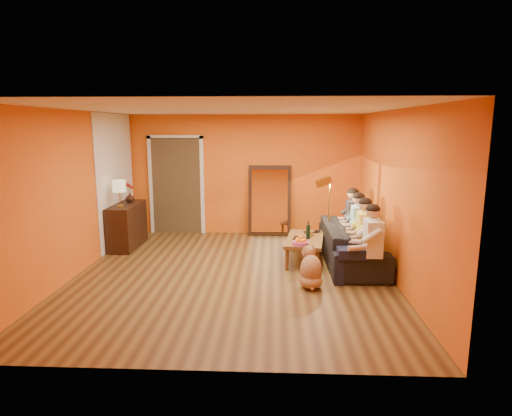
{
  "coord_description": "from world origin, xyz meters",
  "views": [
    {
      "loc": [
        0.67,
        -6.52,
        2.35
      ],
      "look_at": [
        0.35,
        0.5,
        1.0
      ],
      "focal_mm": 30.0,
      "sensor_mm": 36.0,
      "label": 1
    }
  ],
  "objects_px": {
    "person_far_left": "(372,244)",
    "person_mid_left": "(365,235)",
    "tumbler": "(311,233)",
    "vase": "(130,197)",
    "person_far_right": "(353,220)",
    "laptop": "(313,232)",
    "floor_lamp": "(329,218)",
    "mirror_frame": "(270,200)",
    "person_mid_right": "(358,227)",
    "sideboard": "(127,225)",
    "wine_bottle": "(308,230)",
    "dog": "(311,267)",
    "table_lamp": "(120,194)",
    "sofa": "(351,244)",
    "coffee_table": "(305,249)"
  },
  "relations": [
    {
      "from": "sofa",
      "to": "tumbler",
      "type": "bearing_deg",
      "value": 76.1
    },
    {
      "from": "vase",
      "to": "floor_lamp",
      "type": "bearing_deg",
      "value": -11.14
    },
    {
      "from": "floor_lamp",
      "to": "tumbler",
      "type": "relative_size",
      "value": 13.3
    },
    {
      "from": "person_mid_left",
      "to": "vase",
      "type": "distance_m",
      "value": 4.64
    },
    {
      "from": "coffee_table",
      "to": "laptop",
      "type": "height_order",
      "value": "laptop"
    },
    {
      "from": "person_mid_right",
      "to": "sofa",
      "type": "bearing_deg",
      "value": -142.43
    },
    {
      "from": "sideboard",
      "to": "person_far_left",
      "type": "height_order",
      "value": "person_far_left"
    },
    {
      "from": "person_mid_right",
      "to": "person_far_right",
      "type": "xyz_separation_m",
      "value": [
        0.0,
        0.55,
        0.0
      ]
    },
    {
      "from": "table_lamp",
      "to": "wine_bottle",
      "type": "bearing_deg",
      "value": -8.56
    },
    {
      "from": "table_lamp",
      "to": "person_mid_right",
      "type": "relative_size",
      "value": 0.42
    },
    {
      "from": "coffee_table",
      "to": "person_mid_left",
      "type": "xyz_separation_m",
      "value": [
        0.93,
        -0.5,
        0.4
      ]
    },
    {
      "from": "person_mid_left",
      "to": "vase",
      "type": "xyz_separation_m",
      "value": [
        -4.37,
        1.52,
        0.33
      ]
    },
    {
      "from": "person_mid_left",
      "to": "person_far_left",
      "type": "bearing_deg",
      "value": -90.0
    },
    {
      "from": "sofa",
      "to": "dog",
      "type": "distance_m",
      "value": 1.43
    },
    {
      "from": "sideboard",
      "to": "dog",
      "type": "distance_m",
      "value": 3.99
    },
    {
      "from": "wine_bottle",
      "to": "floor_lamp",
      "type": "bearing_deg",
      "value": 38.14
    },
    {
      "from": "person_far_left",
      "to": "person_mid_left",
      "type": "relative_size",
      "value": 1.0
    },
    {
      "from": "vase",
      "to": "laptop",
      "type": "bearing_deg",
      "value": -10.57
    },
    {
      "from": "sideboard",
      "to": "person_far_left",
      "type": "bearing_deg",
      "value": -22.65
    },
    {
      "from": "person_far_right",
      "to": "laptop",
      "type": "height_order",
      "value": "person_far_right"
    },
    {
      "from": "dog",
      "to": "person_far_left",
      "type": "xyz_separation_m",
      "value": [
        0.92,
        0.19,
        0.3
      ]
    },
    {
      "from": "person_mid_left",
      "to": "dog",
      "type": "bearing_deg",
      "value": -141.27
    },
    {
      "from": "tumbler",
      "to": "vase",
      "type": "distance_m",
      "value": 3.7
    },
    {
      "from": "floor_lamp",
      "to": "person_far_right",
      "type": "height_order",
      "value": "floor_lamp"
    },
    {
      "from": "person_far_left",
      "to": "tumbler",
      "type": "distance_m",
      "value": 1.43
    },
    {
      "from": "vase",
      "to": "coffee_table",
      "type": "bearing_deg",
      "value": -16.6
    },
    {
      "from": "person_far_right",
      "to": "table_lamp",
      "type": "bearing_deg",
      "value": -178.34
    },
    {
      "from": "sofa",
      "to": "floor_lamp",
      "type": "bearing_deg",
      "value": 49.25
    },
    {
      "from": "table_lamp",
      "to": "laptop",
      "type": "distance_m",
      "value": 3.68
    },
    {
      "from": "mirror_frame",
      "to": "person_far_left",
      "type": "distance_m",
      "value": 3.31
    },
    {
      "from": "table_lamp",
      "to": "dog",
      "type": "distance_m",
      "value": 3.93
    },
    {
      "from": "wine_bottle",
      "to": "sofa",
      "type": "bearing_deg",
      "value": 0.06
    },
    {
      "from": "mirror_frame",
      "to": "person_far_right",
      "type": "relative_size",
      "value": 1.25
    },
    {
      "from": "table_lamp",
      "to": "person_mid_left",
      "type": "height_order",
      "value": "table_lamp"
    },
    {
      "from": "floor_lamp",
      "to": "table_lamp",
      "type": "bearing_deg",
      "value": 179.11
    },
    {
      "from": "sideboard",
      "to": "laptop",
      "type": "relative_size",
      "value": 3.63
    },
    {
      "from": "table_lamp",
      "to": "vase",
      "type": "distance_m",
      "value": 0.57
    },
    {
      "from": "dog",
      "to": "person_far_right",
      "type": "bearing_deg",
      "value": 51.7
    },
    {
      "from": "dog",
      "to": "laptop",
      "type": "relative_size",
      "value": 1.91
    },
    {
      "from": "person_far_right",
      "to": "coffee_table",
      "type": "bearing_deg",
      "value": -147.23
    },
    {
      "from": "dog",
      "to": "vase",
      "type": "xyz_separation_m",
      "value": [
        -3.45,
        2.26,
        0.63
      ]
    },
    {
      "from": "mirror_frame",
      "to": "person_far_right",
      "type": "distance_m",
      "value": 2.02
    },
    {
      "from": "person_mid_left",
      "to": "person_far_right",
      "type": "height_order",
      "value": "same"
    },
    {
      "from": "person_far_left",
      "to": "person_far_right",
      "type": "xyz_separation_m",
      "value": [
        0.0,
        1.65,
        0.0
      ]
    },
    {
      "from": "person_mid_right",
      "to": "floor_lamp",
      "type": "bearing_deg",
      "value": 156.83
    },
    {
      "from": "person_far_left",
      "to": "wine_bottle",
      "type": "xyz_separation_m",
      "value": [
        -0.88,
        1.0,
        -0.03
      ]
    },
    {
      "from": "mirror_frame",
      "to": "table_lamp",
      "type": "bearing_deg",
      "value": -153.68
    },
    {
      "from": "floor_lamp",
      "to": "laptop",
      "type": "relative_size",
      "value": 4.43
    },
    {
      "from": "person_far_right",
      "to": "tumbler",
      "type": "relative_size",
      "value": 11.26
    },
    {
      "from": "sideboard",
      "to": "person_far_right",
      "type": "distance_m",
      "value": 4.38
    }
  ]
}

